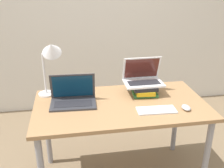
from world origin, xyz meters
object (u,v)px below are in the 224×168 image
at_px(book_stack, 144,88).
at_px(desk_lamp, 50,55).
at_px(mouse, 186,108).
at_px(wireless_keyboard, 156,110).
at_px(laptop_on_books, 143,78).
at_px(laptop_left, 73,98).

distance_m(book_stack, desk_lamp, 0.86).
bearing_deg(mouse, desk_lamp, 157.23).
height_order(book_stack, wireless_keyboard, book_stack).
height_order(laptop_on_books, wireless_keyboard, laptop_on_books).
relative_size(laptop_left, book_stack, 1.41).
bearing_deg(wireless_keyboard, laptop_left, 159.07).
height_order(laptop_left, mouse, laptop_left).
height_order(laptop_left, laptop_on_books, laptop_on_books).
xyz_separation_m(laptop_left, book_stack, (0.63, 0.09, 0.00)).
distance_m(laptop_left, laptop_on_books, 0.64).
bearing_deg(book_stack, desk_lamp, 173.88).
xyz_separation_m(laptop_left, wireless_keyboard, (0.64, -0.24, -0.04)).
relative_size(laptop_left, mouse, 3.89).
bearing_deg(book_stack, laptop_on_books, 118.02).
relative_size(book_stack, wireless_keyboard, 0.86).
relative_size(mouse, desk_lamp, 0.19).
bearing_deg(laptop_left, book_stack, 8.14).
xyz_separation_m(laptop_on_books, desk_lamp, (-0.78, 0.07, 0.23)).
relative_size(wireless_keyboard, desk_lamp, 0.61).
bearing_deg(desk_lamp, laptop_on_books, -5.10).
relative_size(book_stack, laptop_on_books, 0.79).
xyz_separation_m(book_stack, wireless_keyboard, (0.01, -0.33, -0.04)).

